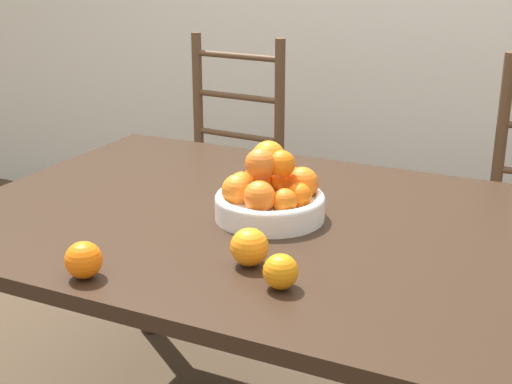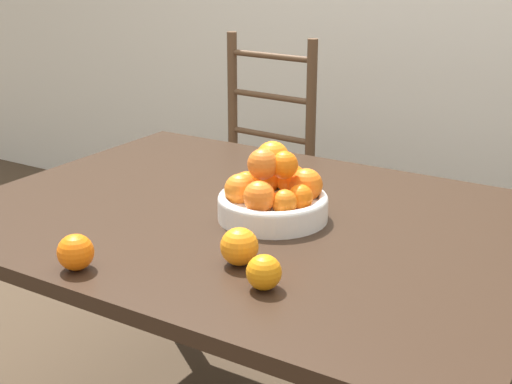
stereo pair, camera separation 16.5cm
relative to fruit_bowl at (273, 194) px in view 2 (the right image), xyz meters
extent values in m
cube|color=black|center=(-0.06, 0.00, -0.08)|extent=(1.43, 1.07, 0.03)
cylinder|color=black|center=(-0.69, 0.45, -0.44)|extent=(0.07, 0.07, 0.69)
cylinder|color=white|center=(0.00, 0.00, -0.04)|extent=(0.27, 0.27, 0.05)
torus|color=white|center=(0.00, 0.00, -0.01)|extent=(0.27, 0.27, 0.02)
sphere|color=orange|center=(0.08, -0.01, 0.01)|extent=(0.06, 0.06, 0.06)
sphere|color=orange|center=(0.06, 0.05, 0.02)|extent=(0.08, 0.08, 0.08)
sphere|color=orange|center=(0.01, 0.08, 0.02)|extent=(0.08, 0.08, 0.08)
sphere|color=orange|center=(-0.05, 0.06, 0.02)|extent=(0.08, 0.08, 0.08)
sphere|color=orange|center=(-0.08, 0.00, 0.01)|extent=(0.07, 0.07, 0.07)
sphere|color=orange|center=(-0.06, -0.05, 0.01)|extent=(0.08, 0.08, 0.08)
sphere|color=orange|center=(0.01, -0.08, 0.02)|extent=(0.08, 0.08, 0.08)
sphere|color=orange|center=(0.06, -0.06, 0.01)|extent=(0.06, 0.06, 0.06)
sphere|color=orange|center=(0.03, 0.00, 0.08)|extent=(0.07, 0.07, 0.07)
sphere|color=orange|center=(-0.01, 0.01, 0.09)|extent=(0.08, 0.08, 0.08)
sphere|color=orange|center=(-0.01, -0.03, 0.08)|extent=(0.07, 0.07, 0.07)
sphere|color=orange|center=(-0.20, -0.46, -0.02)|extent=(0.08, 0.08, 0.08)
sphere|color=orange|center=(0.18, -0.34, -0.03)|extent=(0.07, 0.07, 0.07)
sphere|color=orange|center=(0.08, -0.27, -0.02)|extent=(0.08, 0.08, 0.08)
cylinder|color=#513823|center=(-0.82, 0.66, -0.56)|extent=(0.04, 0.04, 0.46)
cylinder|color=#513823|center=(-0.44, 0.63, -0.56)|extent=(0.04, 0.04, 0.46)
cylinder|color=#513823|center=(-0.79, 1.01, -0.28)|extent=(0.04, 0.04, 1.03)
cylinder|color=#513823|center=(-0.41, 0.99, -0.28)|extent=(0.04, 0.04, 1.03)
cube|color=#513823|center=(-0.61, 0.82, -0.32)|extent=(0.45, 0.43, 0.04)
cylinder|color=#513823|center=(-0.60, 1.00, -0.16)|extent=(0.38, 0.05, 0.02)
cylinder|color=#513823|center=(-0.60, 1.00, 0.00)|extent=(0.38, 0.05, 0.02)
cylinder|color=#513823|center=(-0.60, 1.00, 0.16)|extent=(0.38, 0.05, 0.02)
cylinder|color=#513823|center=(0.44, 0.63, -0.56)|extent=(0.04, 0.04, 0.46)
camera|label=1|loc=(0.68, -1.49, 0.58)|focal=50.00mm
camera|label=2|loc=(0.82, -1.41, 0.58)|focal=50.00mm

